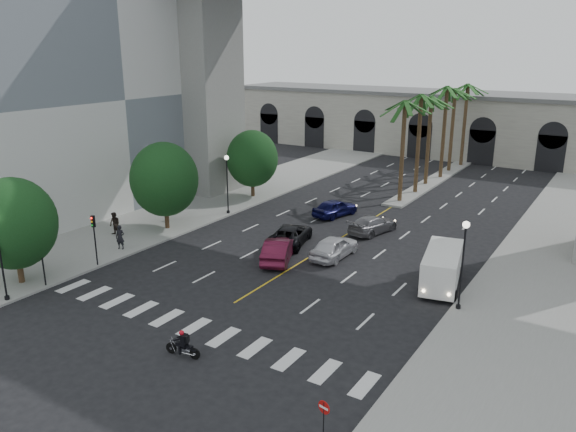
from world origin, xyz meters
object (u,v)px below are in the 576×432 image
(car_b, at_px, (278,250))
(motorcycle_rider, at_px, (184,345))
(car_c, at_px, (290,235))
(cargo_van, at_px, (442,267))
(traffic_signal_near, at_px, (41,249))
(lamp_post_right, at_px, (463,258))
(pedestrian_b, at_px, (115,224))
(car_d, at_px, (373,224))
(car_e, at_px, (335,208))
(traffic_signal_far, at_px, (94,232))
(lamp_post_left_far, at_px, (227,179))
(do_not_enter_sign, at_px, (324,415))
(car_a, at_px, (334,247))
(pedestrian_a, at_px, (120,237))

(car_b, bearing_deg, motorcycle_rider, 79.99)
(car_c, relative_size, cargo_van, 0.90)
(traffic_signal_near, bearing_deg, lamp_post_right, 24.82)
(car_b, bearing_deg, pedestrian_b, -12.23)
(lamp_post_right, height_order, traffic_signal_near, lamp_post_right)
(car_b, relative_size, car_d, 1.02)
(car_e, distance_m, pedestrian_b, 18.60)
(car_c, bearing_deg, car_e, -101.19)
(car_e, bearing_deg, car_b, 112.09)
(car_c, bearing_deg, pedestrian_b, 11.32)
(traffic_signal_far, bearing_deg, lamp_post_left_far, 90.40)
(traffic_signal_near, relative_size, traffic_signal_far, 1.00)
(lamp_post_left_far, distance_m, car_b, 12.33)
(car_b, xyz_separation_m, do_not_enter_sign, (12.00, -15.32, 0.78))
(lamp_post_right, height_order, motorcycle_rider, lamp_post_right)
(car_d, bearing_deg, car_c, 66.84)
(car_a, relative_size, pedestrian_b, 2.51)
(traffic_signal_near, xyz_separation_m, pedestrian_b, (-3.79, 8.92, -1.43))
(cargo_van, height_order, do_not_enter_sign, cargo_van)
(do_not_enter_sign, bearing_deg, pedestrian_b, 165.69)
(traffic_signal_far, distance_m, car_c, 14.09)
(car_a, distance_m, do_not_enter_sign, 20.10)
(traffic_signal_near, distance_m, traffic_signal_far, 4.00)
(lamp_post_left_far, height_order, car_e, lamp_post_left_far)
(car_a, xyz_separation_m, pedestrian_b, (-16.59, -5.28, 0.29))
(car_e, height_order, pedestrian_b, pedestrian_b)
(do_not_enter_sign, bearing_deg, car_c, 137.10)
(motorcycle_rider, relative_size, car_b, 0.39)
(motorcycle_rider, distance_m, pedestrian_b, 19.64)
(traffic_signal_near, height_order, do_not_enter_sign, traffic_signal_near)
(car_b, bearing_deg, car_d, -131.65)
(lamp_post_left_far, xyz_separation_m, car_e, (8.26, 4.66, -2.45))
(traffic_signal_far, bearing_deg, pedestrian_b, 127.63)
(lamp_post_right, relative_size, car_c, 1.03)
(lamp_post_left_far, relative_size, car_c, 1.03)
(car_d, relative_size, cargo_van, 0.83)
(motorcycle_rider, relative_size, car_c, 0.37)
(car_c, relative_size, car_e, 1.15)
(traffic_signal_near, bearing_deg, pedestrian_b, 113.04)
(car_a, height_order, do_not_enter_sign, do_not_enter_sign)
(car_c, bearing_deg, car_d, -140.83)
(traffic_signal_near, relative_size, car_d, 0.75)
(traffic_signal_far, bearing_deg, car_c, 51.76)
(motorcycle_rider, xyz_separation_m, car_a, (-0.06, 15.69, 0.17))
(traffic_signal_near, distance_m, pedestrian_a, 7.26)
(lamp_post_right, bearing_deg, car_c, 162.32)
(traffic_signal_near, height_order, traffic_signal_far, same)
(pedestrian_b, bearing_deg, car_c, 29.75)
(pedestrian_a, bearing_deg, car_d, 22.16)
(lamp_post_left_far, relative_size, traffic_signal_near, 1.47)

